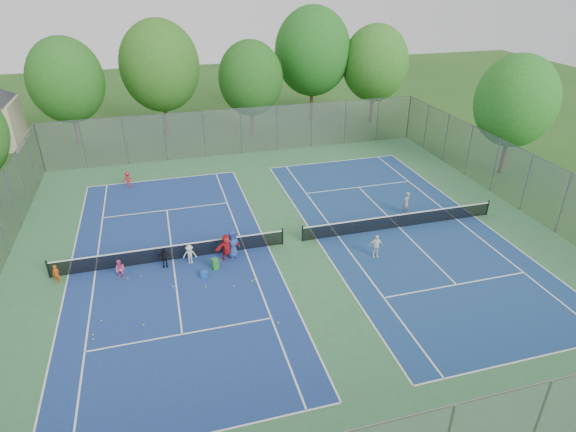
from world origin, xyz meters
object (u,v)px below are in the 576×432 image
object	(u,v)px
ball_hopper	(215,264)
net_left	(172,253)
net_right	(400,221)
instructor	(406,203)
ball_crate	(204,274)

from	to	relation	value
ball_hopper	net_left	bearing A→B (deg)	144.83
net_right	instructor	size ratio (longest dim) A/B	8.22
ball_crate	instructor	size ratio (longest dim) A/B	0.22
ball_crate	ball_hopper	bearing A→B (deg)	41.25
net_right	ball_crate	xyz separation A→B (m)	(-12.49, -2.12, -0.31)
net_right	ball_hopper	size ratio (longest dim) A/B	20.62
ball_crate	ball_hopper	xyz separation A→B (m)	(0.67, 0.58, 0.16)
net_right	ball_crate	bearing A→B (deg)	-170.37
net_left	ball_crate	xyz separation A→B (m)	(1.51, -2.12, -0.31)
ball_hopper	instructor	bearing A→B (deg)	13.68
net_left	ball_hopper	world-z (taller)	net_left
ball_crate	ball_hopper	distance (m)	0.90
net_right	ball_crate	distance (m)	12.67
ball_hopper	instructor	xyz separation A→B (m)	(13.11, 3.19, 0.47)
net_right	ball_hopper	distance (m)	11.92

